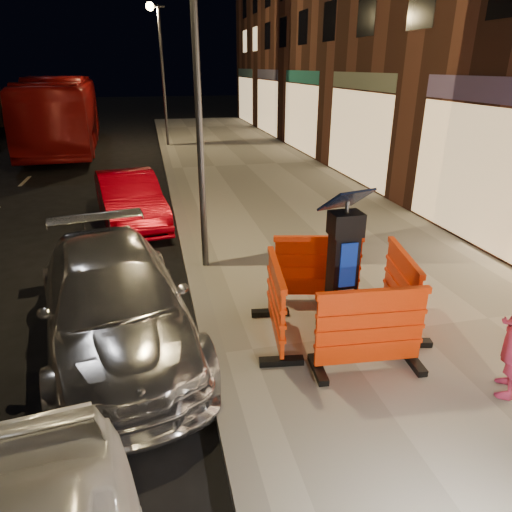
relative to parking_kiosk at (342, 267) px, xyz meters
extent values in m
plane|color=black|center=(-1.85, -0.21, -1.15)|extent=(120.00, 120.00, 0.00)
cube|color=gray|center=(1.15, -0.21, -1.08)|extent=(6.00, 60.00, 0.15)
cube|color=slate|center=(-1.85, -0.21, -1.08)|extent=(0.30, 60.00, 0.15)
cube|color=black|center=(0.00, 0.00, 0.00)|extent=(0.73, 0.73, 2.01)
cube|color=#FF3A09|center=(0.00, -0.95, -0.44)|extent=(1.48, 0.71, 1.12)
cube|color=#FF3A09|center=(0.00, 0.95, -0.44)|extent=(1.53, 0.90, 1.12)
cube|color=#FF3A09|center=(-0.95, 0.00, -0.44)|extent=(0.78, 1.51, 1.12)
cube|color=#FF3A09|center=(0.95, 0.00, -0.44)|extent=(0.88, 1.53, 1.12)
imported|color=silver|center=(-3.13, 0.60, -1.15)|extent=(2.69, 4.96, 1.37)
imported|color=#A30110|center=(-3.08, 6.12, -1.15)|extent=(2.01, 4.10, 1.29)
imported|color=maroon|center=(-6.41, 18.74, -1.15)|extent=(3.46, 11.98, 3.30)
cylinder|color=#3F3F44|center=(-1.60, 2.79, 2.00)|extent=(0.12, 0.12, 6.00)
cylinder|color=#3F3F44|center=(-1.60, 17.79, 2.00)|extent=(0.12, 0.12, 6.00)
camera|label=1|loc=(-2.46, -5.36, 2.58)|focal=32.00mm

